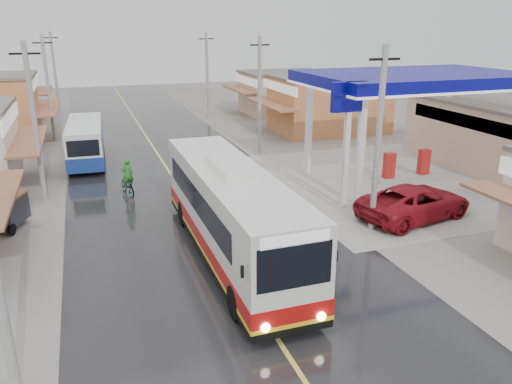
% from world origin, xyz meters
% --- Properties ---
extents(ground, '(120.00, 120.00, 0.00)m').
position_xyz_m(ground, '(0.00, 0.00, 0.00)').
color(ground, slate).
rests_on(ground, ground).
extents(road, '(12.00, 90.00, 0.02)m').
position_xyz_m(road, '(0.00, 15.00, 0.01)').
color(road, black).
rests_on(road, ground).
extents(centre_line, '(0.15, 90.00, 0.01)m').
position_xyz_m(centre_line, '(0.00, 15.00, 0.02)').
color(centre_line, '#D8CC4C').
rests_on(centre_line, road).
extents(petron_station, '(22.20, 16.00, 6.20)m').
position_xyz_m(petron_station, '(20.58, 5.99, 2.57)').
color(petron_station, gray).
rests_on(petron_station, ground).
extents(shopfronts_right, '(11.00, 44.00, 4.80)m').
position_xyz_m(shopfronts_right, '(15.00, 12.00, 0.00)').
color(shopfronts_right, beige).
rests_on(shopfronts_right, ground).
extents(utility_poles_left, '(1.60, 50.00, 8.00)m').
position_xyz_m(utility_poles_left, '(-7.00, 16.00, 0.00)').
color(utility_poles_left, gray).
rests_on(utility_poles_left, ground).
extents(utility_poles_right, '(1.60, 36.00, 8.00)m').
position_xyz_m(utility_poles_right, '(7.00, 15.00, 0.00)').
color(utility_poles_right, gray).
rests_on(utility_poles_right, ground).
extents(coach_bus, '(2.90, 12.30, 3.83)m').
position_xyz_m(coach_bus, '(0.31, -0.54, 1.85)').
color(coach_bus, silver).
rests_on(coach_bus, road).
extents(second_bus, '(2.52, 8.06, 2.64)m').
position_xyz_m(second_bus, '(-4.71, 16.15, 1.43)').
color(second_bus, silver).
rests_on(second_bus, road).
extents(jeepney, '(6.25, 3.85, 1.62)m').
position_xyz_m(jeepney, '(9.61, 0.54, 0.81)').
color(jeepney, maroon).
rests_on(jeepney, ground).
extents(cyclist, '(1.06, 2.00, 2.05)m').
position_xyz_m(cyclist, '(-2.81, 8.42, 0.67)').
color(cyclist, black).
rests_on(cyclist, ground).
extents(tricycle_near, '(1.90, 2.32, 1.53)m').
position_xyz_m(tricycle_near, '(-8.35, 5.50, 0.87)').
color(tricycle_near, '#26262D').
rests_on(tricycle_near, ground).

